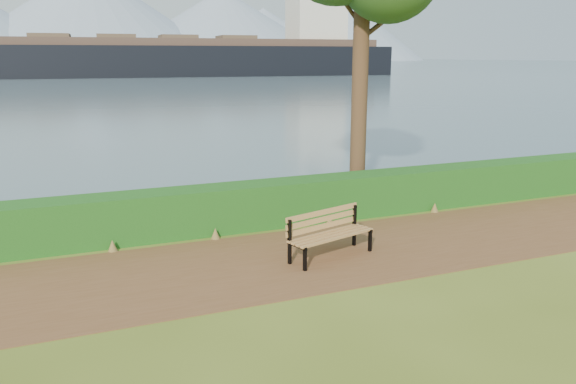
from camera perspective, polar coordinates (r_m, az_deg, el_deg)
name	(u,v)px	position (r m, az deg, el deg)	size (l,w,h in m)	color
ground	(301,264)	(10.58, 1.32, -7.34)	(140.00, 140.00, 0.00)	#4F601B
path	(295,259)	(10.84, 0.69, -6.79)	(40.00, 3.40, 0.01)	brown
hedge	(256,205)	(12.74, -3.28, -1.33)	(32.00, 0.85, 1.00)	#144413
water	(66,64)	(269.12, -21.59, 11.97)	(700.00, 510.00, 0.00)	#445E6E
mountains	(44,18)	(415.84, -23.57, 15.91)	(585.00, 190.00, 70.00)	#7C8EA5
bench	(328,231)	(10.83, 4.09, -3.94)	(1.88, 1.01, 0.91)	black
cargo_ship	(207,57)	(109.26, -8.18, 13.39)	(76.87, 17.28, 23.14)	black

